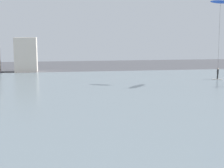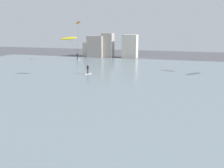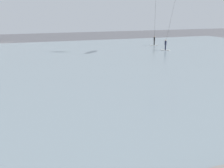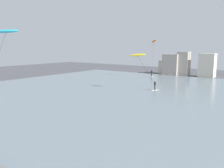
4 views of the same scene
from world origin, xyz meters
TOP-DOWN VIEW (x-y plane):
  - water_bay at (0.00, 30.68)m, footprint 84.00×52.00m
  - kitesurfer_blue at (18.95, 41.52)m, footprint 3.54×4.17m

SIDE VIEW (x-z plane):
  - water_bay at x=0.00m, z-range 0.00..0.10m
  - kitesurfer_blue at x=18.95m, z-range 3.83..14.79m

